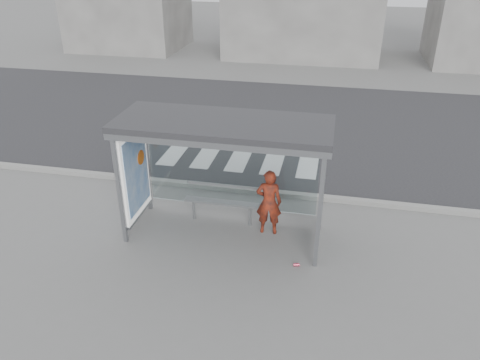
% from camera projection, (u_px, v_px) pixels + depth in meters
% --- Properties ---
extents(ground, '(80.00, 80.00, 0.00)m').
position_uv_depth(ground, '(225.00, 234.00, 10.23)').
color(ground, slate).
rests_on(ground, ground).
extents(road, '(30.00, 10.00, 0.01)m').
position_uv_depth(road, '(272.00, 123.00, 16.30)').
color(road, '#272729').
rests_on(road, ground).
extents(curb, '(30.00, 0.18, 0.12)m').
position_uv_depth(curb, '(243.00, 190.00, 11.89)').
color(curb, gray).
rests_on(curb, ground).
extents(crosswalk, '(4.55, 3.00, 0.00)m').
position_uv_depth(crosswalk, '(244.00, 150.00, 14.22)').
color(crosswalk, silver).
rests_on(crosswalk, ground).
extents(bus_shelter, '(4.25, 1.65, 2.62)m').
position_uv_depth(bus_shelter, '(206.00, 148.00, 9.43)').
color(bus_shelter, gray).
rests_on(bus_shelter, ground).
extents(building_center, '(8.00, 5.00, 5.00)m').
position_uv_depth(building_center, '(304.00, 7.00, 24.69)').
color(building_center, slate).
rests_on(building_center, ground).
extents(person, '(0.58, 0.41, 1.50)m').
position_uv_depth(person, '(269.00, 202.00, 9.96)').
color(person, orange).
rests_on(person, ground).
extents(bench, '(1.68, 0.31, 0.87)m').
position_uv_depth(bench, '(222.00, 201.00, 10.46)').
color(bench, gray).
rests_on(bench, ground).
extents(soda_can, '(0.13, 0.09, 0.06)m').
position_uv_depth(soda_can, '(296.00, 265.00, 9.21)').
color(soda_can, '#F04666').
rests_on(soda_can, ground).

